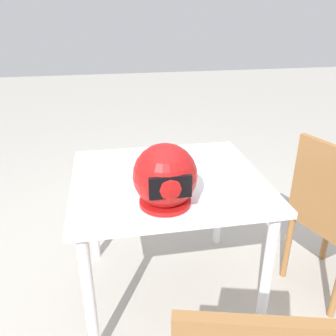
# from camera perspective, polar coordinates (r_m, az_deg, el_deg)

# --- Properties ---
(ground_plane) EXTENTS (14.00, 14.00, 0.00)m
(ground_plane) POSITION_cam_1_polar(r_m,az_deg,el_deg) (2.13, -0.04, -18.87)
(ground_plane) COLOR #B2ADA3
(dining_table) EXTENTS (0.93, 0.83, 0.71)m
(dining_table) POSITION_cam_1_polar(r_m,az_deg,el_deg) (1.76, -0.05, -4.30)
(dining_table) COLOR white
(dining_table) RESTS_ON ground
(pizza_plate) EXTENTS (0.29, 0.29, 0.01)m
(pizza_plate) POSITION_cam_1_polar(r_m,az_deg,el_deg) (1.83, 0.04, 0.45)
(pizza_plate) COLOR white
(pizza_plate) RESTS_ON dining_table
(pizza) EXTENTS (0.23, 0.23, 0.06)m
(pizza) POSITION_cam_1_polar(r_m,az_deg,el_deg) (1.82, 0.12, 1.10)
(pizza) COLOR tan
(pizza) RESTS_ON pizza_plate
(motorcycle_helmet) EXTENTS (0.27, 0.27, 0.27)m
(motorcycle_helmet) POSITION_cam_1_polar(r_m,az_deg,el_deg) (1.43, -0.47, -1.45)
(motorcycle_helmet) COLOR #B21414
(motorcycle_helmet) RESTS_ON dining_table
(chair_side) EXTENTS (0.50, 0.50, 0.90)m
(chair_side) POSITION_cam_1_polar(r_m,az_deg,el_deg) (1.99, 25.20, -6.79)
(chair_side) COLOR #996638
(chair_side) RESTS_ON ground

